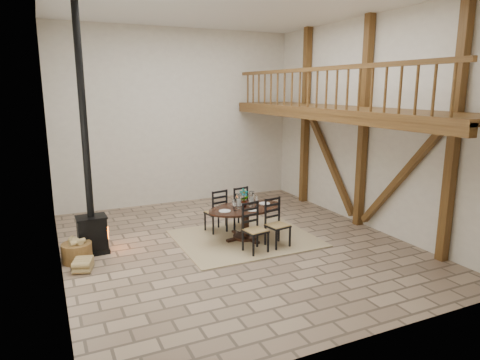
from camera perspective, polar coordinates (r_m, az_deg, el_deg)
name	(u,v)px	position (r m, az deg, el deg)	size (l,w,h in m)	color
ground	(235,244)	(9.44, -0.67, -8.58)	(8.00, 8.00, 0.00)	#9E8469
room_shell	(285,104)	(9.38, 6.03, 10.10)	(7.02, 8.02, 5.01)	silver
rug	(245,238)	(9.78, 0.69, -7.77)	(3.00, 2.50, 0.02)	tan
dining_table	(245,221)	(9.64, 0.70, -5.44)	(1.95, 2.13, 1.15)	black
wood_stove	(90,199)	(9.15, -19.40, -2.46)	(0.62, 0.48, 5.00)	black
log_basket	(77,252)	(9.07, -20.92, -8.90)	(0.57, 0.57, 0.48)	brown
log_stack	(83,265)	(8.65, -20.19, -10.57)	(0.44, 0.52, 0.22)	tan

